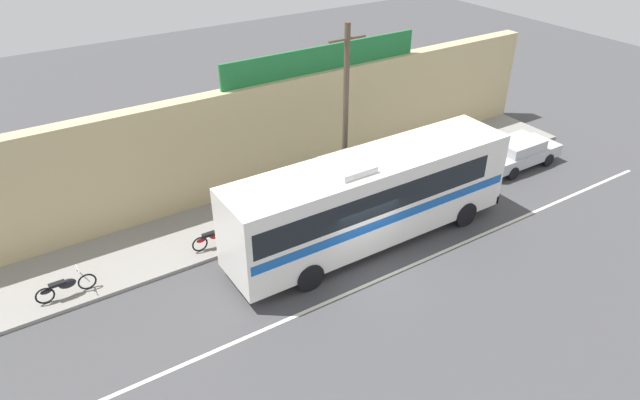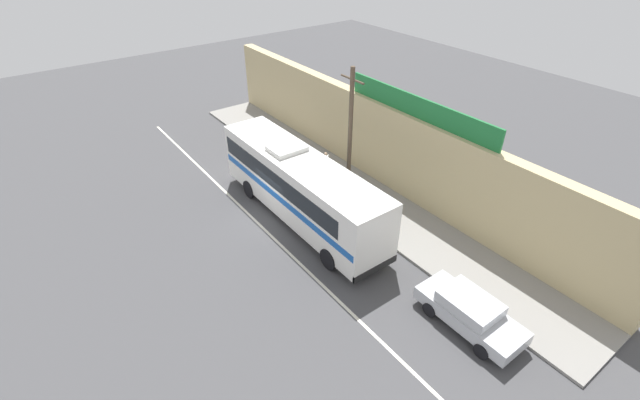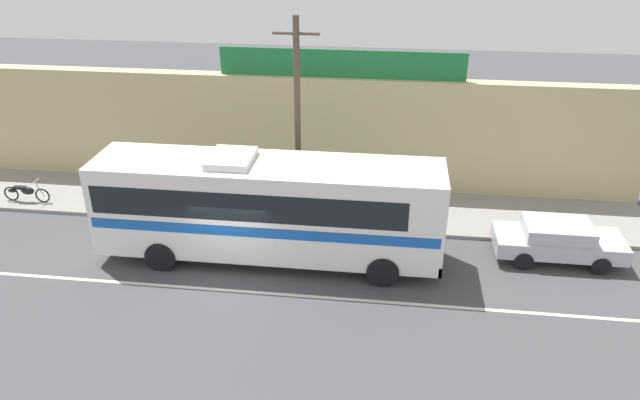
# 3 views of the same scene
# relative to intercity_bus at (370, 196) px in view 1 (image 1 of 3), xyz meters

# --- Properties ---
(ground_plane) EXTENTS (70.00, 70.00, 0.00)m
(ground_plane) POSITION_rel_intercity_bus_xyz_m (-0.97, -1.30, -2.07)
(ground_plane) COLOR #444447
(sidewalk_slab) EXTENTS (30.00, 3.60, 0.14)m
(sidewalk_slab) POSITION_rel_intercity_bus_xyz_m (-0.97, 3.90, -2.00)
(sidewalk_slab) COLOR gray
(sidewalk_slab) RESTS_ON ground_plane
(storefront_facade) EXTENTS (30.00, 0.70, 4.80)m
(storefront_facade) POSITION_rel_intercity_bus_xyz_m (-0.97, 6.05, 0.33)
(storefront_facade) COLOR tan
(storefront_facade) RESTS_ON ground_plane
(storefront_billboard) EXTENTS (9.76, 0.12, 1.10)m
(storefront_billboard) POSITION_rel_intercity_bus_xyz_m (1.90, 6.05, 3.28)
(storefront_billboard) COLOR #1E7538
(storefront_billboard) RESTS_ON storefront_facade
(road_center_stripe) EXTENTS (30.00, 0.14, 0.01)m
(road_center_stripe) POSITION_rel_intercity_bus_xyz_m (-0.97, -2.10, -2.06)
(road_center_stripe) COLOR silver
(road_center_stripe) RESTS_ON ground_plane
(intercity_bus) EXTENTS (11.50, 2.63, 3.78)m
(intercity_bus) POSITION_rel_intercity_bus_xyz_m (0.00, 0.00, 0.00)
(intercity_bus) COLOR white
(intercity_bus) RESTS_ON ground_plane
(parked_car) EXTENTS (4.27, 1.84, 1.37)m
(parked_car) POSITION_rel_intercity_bus_xyz_m (9.86, 1.20, -1.33)
(parked_car) COLOR #B7BABF
(parked_car) RESTS_ON ground_plane
(utility_pole) EXTENTS (1.60, 0.22, 7.61)m
(utility_pole) POSITION_rel_intercity_bus_xyz_m (0.69, 2.63, 2.01)
(utility_pole) COLOR brown
(utility_pole) RESTS_ON sidewalk_slab
(motorcycle_red) EXTENTS (1.97, 0.56, 0.94)m
(motorcycle_red) POSITION_rel_intercity_bus_xyz_m (-10.52, 2.76, -1.50)
(motorcycle_red) COLOR black
(motorcycle_red) RESTS_ON sidewalk_slab
(motorcycle_purple) EXTENTS (1.96, 0.56, 0.94)m
(motorcycle_purple) POSITION_rel_intercity_bus_xyz_m (-3.89, 2.75, -1.50)
(motorcycle_purple) COLOR black
(motorcycle_purple) RESTS_ON sidewalk_slab
(motorcycle_green) EXTENTS (1.85, 0.56, 0.94)m
(motorcycle_green) POSITION_rel_intercity_bus_xyz_m (-5.16, 2.73, -1.50)
(motorcycle_green) COLOR black
(motorcycle_green) RESTS_ON sidewalk_slab
(pedestrian_far_right) EXTENTS (0.30, 0.48, 1.56)m
(pedestrian_far_right) POSITION_rel_intercity_bus_xyz_m (-2.55, 3.58, -1.02)
(pedestrian_far_right) COLOR navy
(pedestrian_far_right) RESTS_ON sidewalk_slab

